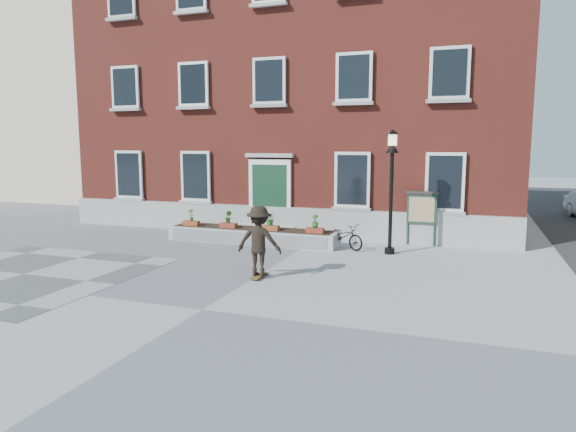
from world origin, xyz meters
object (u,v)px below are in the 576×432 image
at_px(bicycle, 343,236).
at_px(skateboarder, 259,241).
at_px(notice_board, 422,209).
at_px(lamp_post, 392,174).

relative_size(bicycle, skateboarder, 0.85).
distance_m(notice_board, skateboarder, 6.90).
bearing_deg(bicycle, skateboarder, -169.48).
xyz_separation_m(lamp_post, notice_board, (0.80, 1.78, -1.28)).
height_order(bicycle, notice_board, notice_board).
xyz_separation_m(notice_board, skateboarder, (-3.57, -5.90, -0.28)).
distance_m(lamp_post, skateboarder, 5.21).
xyz_separation_m(bicycle, skateboarder, (-1.18, -4.41, 0.56)).
xyz_separation_m(lamp_post, skateboarder, (-2.77, -4.13, -1.55)).
height_order(lamp_post, skateboarder, lamp_post).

